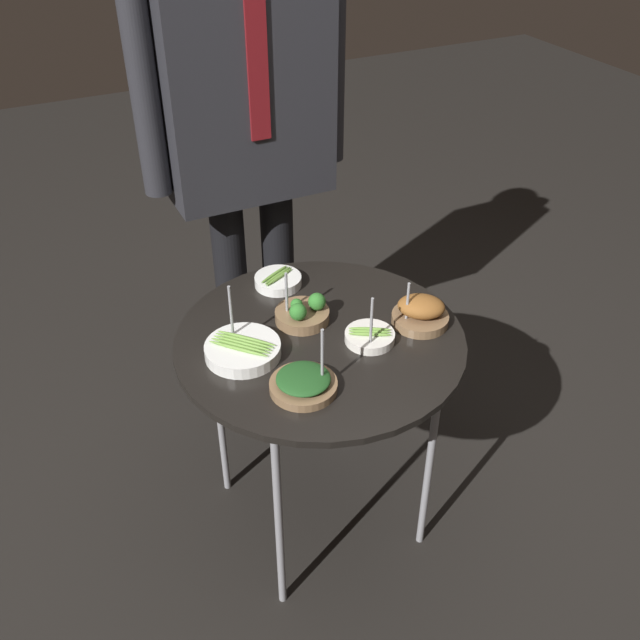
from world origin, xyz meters
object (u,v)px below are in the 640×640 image
object	(u,v)px
bowl_broccoli_front_right	(303,313)
bowl_asparagus_near_rim	(277,281)
bowl_asparagus_mid_left	(243,349)
bowl_asparagus_back_left	(370,336)
bowl_roast_mid_right	(421,312)
serving_cart	(320,351)
bowl_spinach_front_center	(304,383)
waiter_figure	(245,114)

from	to	relation	value
bowl_broccoli_front_right	bowl_asparagus_near_rim	size ratio (longest dim) A/B	1.10
bowl_asparagus_mid_left	bowl_asparagus_near_rim	size ratio (longest dim) A/B	1.42
bowl_asparagus_back_left	bowl_roast_mid_right	xyz separation A→B (m)	(0.15, 0.01, 0.02)
bowl_asparagus_back_left	bowl_roast_mid_right	distance (m)	0.15
serving_cart	bowl_spinach_front_center	size ratio (longest dim) A/B	4.37
bowl_broccoli_front_right	bowl_spinach_front_center	size ratio (longest dim) A/B	0.85
bowl_spinach_front_center	bowl_asparagus_near_rim	xyz separation A→B (m)	(0.11, 0.41, -0.01)
serving_cart	bowl_asparagus_mid_left	xyz separation A→B (m)	(-0.19, 0.02, 0.06)
bowl_roast_mid_right	waiter_figure	bearing A→B (deg)	109.07
bowl_spinach_front_center	bowl_roast_mid_right	world-z (taller)	bowl_spinach_front_center
serving_cart	bowl_roast_mid_right	distance (m)	0.26
waiter_figure	bowl_asparagus_mid_left	bearing A→B (deg)	-113.77
bowl_spinach_front_center	bowl_asparagus_near_rim	bearing A→B (deg)	74.51
bowl_broccoli_front_right	bowl_asparagus_near_rim	distance (m)	0.18
bowl_asparagus_back_left	bowl_broccoli_front_right	bearing A→B (deg)	127.23
bowl_broccoli_front_right	waiter_figure	bearing A→B (deg)	83.99
serving_cart	bowl_asparagus_near_rim	bearing A→B (deg)	90.38
waiter_figure	bowl_asparagus_back_left	bearing A→B (deg)	-84.39
bowl_broccoli_front_right	waiter_figure	world-z (taller)	waiter_figure
bowl_roast_mid_right	waiter_figure	world-z (taller)	waiter_figure
bowl_roast_mid_right	bowl_asparagus_mid_left	bearing A→B (deg)	170.78
serving_cart	bowl_asparagus_near_rim	size ratio (longest dim) A/B	5.63
serving_cart	bowl_asparagus_back_left	size ratio (longest dim) A/B	4.85
waiter_figure	bowl_roast_mid_right	bearing A→B (deg)	-70.93
bowl_broccoli_front_right	bowl_asparagus_mid_left	world-z (taller)	bowl_asparagus_mid_left
bowl_asparagus_back_left	bowl_broccoli_front_right	size ratio (longest dim) A/B	1.06
bowl_roast_mid_right	bowl_asparagus_near_rim	world-z (taller)	bowl_roast_mid_right
waiter_figure	serving_cart	bearing A→B (deg)	-94.24
bowl_asparagus_mid_left	waiter_figure	xyz separation A→B (m)	(0.23, 0.52, 0.35)
bowl_roast_mid_right	waiter_figure	size ratio (longest dim) A/B	0.09
bowl_roast_mid_right	bowl_asparagus_near_rim	xyz separation A→B (m)	(-0.25, 0.31, -0.02)
bowl_asparagus_back_left	bowl_asparagus_near_rim	bearing A→B (deg)	107.58
bowl_roast_mid_right	bowl_broccoli_front_right	bearing A→B (deg)	152.46
bowl_asparagus_back_left	bowl_asparagus_mid_left	xyz separation A→B (m)	(-0.29, 0.08, 0.00)
serving_cart	bowl_roast_mid_right	world-z (taller)	bowl_roast_mid_right
serving_cart	waiter_figure	size ratio (longest dim) A/B	0.44
bowl_spinach_front_center	bowl_broccoli_front_right	bearing A→B (deg)	65.38
bowl_broccoli_front_right	bowl_asparagus_mid_left	distance (m)	0.19
bowl_asparagus_mid_left	waiter_figure	size ratio (longest dim) A/B	0.11
bowl_asparagus_back_left	bowl_broccoli_front_right	world-z (taller)	bowl_asparagus_back_left
bowl_asparagus_mid_left	serving_cart	bearing A→B (deg)	-4.57
bowl_spinach_front_center	waiter_figure	bearing A→B (deg)	77.42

